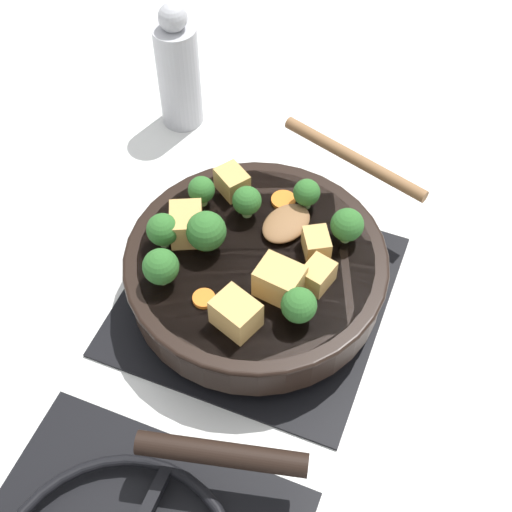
% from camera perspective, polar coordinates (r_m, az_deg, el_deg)
% --- Properties ---
extents(ground_plane, '(2.40, 2.40, 0.00)m').
position_cam_1_polar(ground_plane, '(0.88, 0.00, -3.16)').
color(ground_plane, silver).
extents(front_burner_grate, '(0.31, 0.31, 0.03)m').
position_cam_1_polar(front_burner_grate, '(0.88, 0.00, -2.72)').
color(front_burner_grate, black).
rests_on(front_burner_grate, ground_plane).
extents(skillet_pan, '(0.31, 0.41, 0.05)m').
position_cam_1_polar(skillet_pan, '(0.84, -0.02, -1.11)').
color(skillet_pan, black).
rests_on(skillet_pan, front_burner_grate).
extents(wooden_spoon, '(0.21, 0.21, 0.02)m').
position_cam_1_polar(wooden_spoon, '(0.88, 5.47, 5.53)').
color(wooden_spoon, brown).
rests_on(wooden_spoon, skillet_pan).
extents(tofu_cube_center_large, '(0.05, 0.05, 0.03)m').
position_cam_1_polar(tofu_cube_center_large, '(0.88, -1.92, 5.96)').
color(tofu_cube_center_large, tan).
rests_on(tofu_cube_center_large, skillet_pan).
extents(tofu_cube_near_handle, '(0.05, 0.06, 0.04)m').
position_cam_1_polar(tofu_cube_near_handle, '(0.83, -5.54, 2.62)').
color(tofu_cube_near_handle, tan).
rests_on(tofu_cube_near_handle, skillet_pan).
extents(tofu_cube_east_chunk, '(0.04, 0.04, 0.03)m').
position_cam_1_polar(tofu_cube_east_chunk, '(0.82, 4.85, 0.97)').
color(tofu_cube_east_chunk, tan).
rests_on(tofu_cube_east_chunk, skillet_pan).
extents(tofu_cube_west_chunk, '(0.04, 0.04, 0.03)m').
position_cam_1_polar(tofu_cube_west_chunk, '(0.79, 4.94, -1.55)').
color(tofu_cube_west_chunk, tan).
rests_on(tofu_cube_west_chunk, skillet_pan).
extents(tofu_cube_back_piece, '(0.06, 0.05, 0.04)m').
position_cam_1_polar(tofu_cube_back_piece, '(0.75, -1.62, -4.64)').
color(tofu_cube_back_piece, tan).
rests_on(tofu_cube_back_piece, skillet_pan).
extents(tofu_cube_front_piece, '(0.05, 0.05, 0.04)m').
position_cam_1_polar(tofu_cube_front_piece, '(0.78, 1.90, -2.01)').
color(tofu_cube_front_piece, tan).
rests_on(tofu_cube_front_piece, skillet_pan).
extents(broccoli_floret_near_spoon, '(0.03, 0.03, 0.04)m').
position_cam_1_polar(broccoli_floret_near_spoon, '(0.85, 4.07, 5.06)').
color(broccoli_floret_near_spoon, '#709956').
rests_on(broccoli_floret_near_spoon, skillet_pan).
extents(broccoli_floret_center_top, '(0.05, 0.05, 0.05)m').
position_cam_1_polar(broccoli_floret_center_top, '(0.81, -4.01, 1.98)').
color(broccoli_floret_center_top, '#709956').
rests_on(broccoli_floret_center_top, skillet_pan).
extents(broccoli_floret_east_rim, '(0.04, 0.04, 0.05)m').
position_cam_1_polar(broccoli_floret_east_rim, '(0.78, -7.62, -0.87)').
color(broccoli_floret_east_rim, '#709956').
rests_on(broccoli_floret_east_rim, skillet_pan).
extents(broccoli_floret_west_rim, '(0.04, 0.04, 0.05)m').
position_cam_1_polar(broccoli_floret_west_rim, '(0.82, 7.30, 2.46)').
color(broccoli_floret_west_rim, '#709956').
rests_on(broccoli_floret_west_rim, skillet_pan).
extents(broccoli_floret_north_edge, '(0.04, 0.04, 0.05)m').
position_cam_1_polar(broccoli_floret_north_edge, '(0.75, 3.45, -3.97)').
color(broccoli_floret_north_edge, '#709956').
rests_on(broccoli_floret_north_edge, skillet_pan).
extents(broccoli_floret_south_cluster, '(0.04, 0.04, 0.05)m').
position_cam_1_polar(broccoli_floret_south_cluster, '(0.82, -7.46, 2.08)').
color(broccoli_floret_south_cluster, '#709956').
rests_on(broccoli_floret_south_cluster, skillet_pan).
extents(broccoli_floret_mid_floret, '(0.03, 0.03, 0.04)m').
position_cam_1_polar(broccoli_floret_mid_floret, '(0.84, -0.73, 4.42)').
color(broccoli_floret_mid_floret, '#709956').
rests_on(broccoli_floret_mid_floret, skillet_pan).
extents(broccoli_floret_small_inner, '(0.03, 0.03, 0.04)m').
position_cam_1_polar(broccoli_floret_small_inner, '(0.86, -4.39, 5.28)').
color(broccoli_floret_small_inner, '#709956').
rests_on(broccoli_floret_small_inner, skillet_pan).
extents(carrot_slice_orange_thin, '(0.03, 0.03, 0.01)m').
position_cam_1_polar(carrot_slice_orange_thin, '(0.87, 2.32, 4.45)').
color(carrot_slice_orange_thin, orange).
rests_on(carrot_slice_orange_thin, skillet_pan).
extents(carrot_slice_near_center, '(0.03, 0.03, 0.01)m').
position_cam_1_polar(carrot_slice_near_center, '(0.78, -4.19, -3.41)').
color(carrot_slice_near_center, orange).
rests_on(carrot_slice_near_center, skillet_pan).
extents(pepper_mill, '(0.06, 0.06, 0.20)m').
position_cam_1_polar(pepper_mill, '(1.05, -6.23, 14.49)').
color(pepper_mill, '#B2B2B7').
rests_on(pepper_mill, ground_plane).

